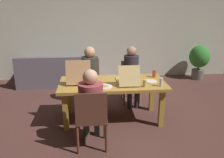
{
  "coord_description": "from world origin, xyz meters",
  "views": [
    {
      "loc": [
        -0.38,
        -3.91,
        2.06
      ],
      "look_at": [
        0.0,
        0.1,
        0.75
      ],
      "focal_mm": 37.71,
      "sensor_mm": 36.0,
      "label": 1
    }
  ],
  "objects": [
    {
      "name": "dining_table",
      "position": [
        0.0,
        0.0,
        0.63
      ],
      "size": [
        1.87,
        0.89,
        0.72
      ],
      "color": "#B18337",
      "rests_on": "ground"
    },
    {
      "name": "potted_plant",
      "position": [
        2.64,
        2.22,
        0.57
      ],
      "size": [
        0.56,
        0.56,
        0.95
      ],
      "color": "#605D55",
      "rests_on": "ground"
    },
    {
      "name": "drinking_glass_2",
      "position": [
        0.79,
        -0.29,
        0.8
      ],
      "size": [
        0.06,
        0.06,
        0.15
      ],
      "primitive_type": "cylinder",
      "color": "silver",
      "rests_on": "dining_table"
    },
    {
      "name": "pizza_box_1",
      "position": [
        -0.59,
        0.08,
        0.78
      ],
      "size": [
        0.41,
        0.5,
        0.43
      ],
      "color": "tan",
      "rests_on": "dining_table"
    },
    {
      "name": "drinking_glass_0",
      "position": [
        0.51,
        -0.28,
        0.79
      ],
      "size": [
        0.07,
        0.07,
        0.12
      ],
      "primitive_type": "cylinder",
      "color": "#DDC168",
      "rests_on": "dining_table"
    },
    {
      "name": "chair_1",
      "position": [
        0.47,
        0.87,
        0.48
      ],
      "size": [
        0.39,
        0.42,
        0.87
      ],
      "color": "olive",
      "rests_on": "ground"
    },
    {
      "name": "person_0",
      "position": [
        -0.39,
        -0.77,
        0.71
      ],
      "size": [
        0.35,
        0.51,
        1.19
      ],
      "color": "#404136",
      "rests_on": "ground"
    },
    {
      "name": "person_2",
      "position": [
        -0.39,
        0.74,
        0.72
      ],
      "size": [
        0.34,
        0.51,
        1.22
      ],
      "color": "#2F4342",
      "rests_on": "ground"
    },
    {
      "name": "pizza_box_0",
      "position": [
        0.26,
        -0.01,
        0.77
      ],
      "size": [
        0.36,
        0.54,
        0.34
      ],
      "color": "tan",
      "rests_on": "dining_table"
    },
    {
      "name": "chair_2",
      "position": [
        -0.39,
        0.87,
        0.49
      ],
      "size": [
        0.41,
        0.38,
        0.93
      ],
      "color": "#9B573B",
      "rests_on": "ground"
    },
    {
      "name": "couch",
      "position": [
        -1.26,
        2.06,
        0.28
      ],
      "size": [
        1.94,
        0.78,
        0.8
      ],
      "color": "slate",
      "rests_on": "ground"
    },
    {
      "name": "person_1",
      "position": [
        0.47,
        0.72,
        0.71
      ],
      "size": [
        0.3,
        0.53,
        1.22
      ],
      "color": "#323043",
      "rests_on": "ground"
    },
    {
      "name": "plate_0",
      "position": [
        -0.16,
        -0.23,
        0.73
      ],
      "size": [
        0.26,
        0.26,
        0.03
      ],
      "color": "white",
      "rests_on": "dining_table"
    },
    {
      "name": "ground_plane",
      "position": [
        0.0,
        0.0,
        0.0
      ],
      "size": [
        20.0,
        20.0,
        0.0
      ],
      "primitive_type": "plane",
      "color": "#53312C"
    },
    {
      "name": "drinking_glass_3",
      "position": [
        -0.47,
        -0.32,
        0.78
      ],
      "size": [
        0.08,
        0.08,
        0.1
      ],
      "primitive_type": "cylinder",
      "color": "#BA5332",
      "rests_on": "dining_table"
    },
    {
      "name": "back_wall",
      "position": [
        0.0,
        2.68,
        1.34
      ],
      "size": [
        7.33,
        0.12,
        2.69
      ],
      "primitive_type": "cube",
      "color": "beige",
      "rests_on": "ground"
    },
    {
      "name": "plate_1",
      "position": [
        0.69,
        -0.03,
        0.73
      ],
      "size": [
        0.21,
        0.21,
        0.01
      ],
      "color": "white",
      "rests_on": "dining_table"
    },
    {
      "name": "chair_0",
      "position": [
        -0.39,
        -0.91,
        0.52
      ],
      "size": [
        0.46,
        0.42,
        0.92
      ],
      "color": "brown",
      "rests_on": "ground"
    },
    {
      "name": "drinking_glass_1",
      "position": [
        0.81,
        0.23,
        0.79
      ],
      "size": [
        0.07,
        0.07,
        0.14
      ],
      "primitive_type": "cylinder",
      "color": "#BC4528",
      "rests_on": "dining_table"
    }
  ]
}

